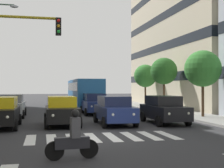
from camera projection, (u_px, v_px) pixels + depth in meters
ground_plane at (102, 137)px, 14.41m from camera, size 180.00×180.00×0.00m
building_left_block_0 at (205, 21)px, 37.43m from camera, size 11.48×23.11×20.10m
crosswalk_markings at (102, 137)px, 14.41m from camera, size 6.75×2.80×0.01m
car_0 at (164, 109)px, 19.82m from camera, size 2.02×4.44×1.72m
car_1 at (114, 110)px, 19.21m from camera, size 2.02×4.44×1.72m
car_2 at (62, 111)px, 18.77m from camera, size 2.02×4.44×1.72m
car_3 at (1, 112)px, 17.69m from camera, size 2.02×4.44×1.72m
car_row2_0 at (95, 104)px, 26.37m from camera, size 2.02×4.44×1.72m
car_row2_1 at (11, 105)px, 23.82m from camera, size 2.02×4.44×1.72m
bus_behind_traffic at (84, 91)px, 33.01m from camera, size 2.78×10.50×3.00m
motorcycle_with_rider at (73, 139)px, 10.02m from camera, size 1.70×0.39×1.57m
street_lamp_left at (221, 40)px, 18.09m from camera, size 2.97×0.28×7.92m
street_tree_1 at (203, 69)px, 22.95m from camera, size 2.65×2.65×4.78m
street_tree_2 at (164, 71)px, 30.35m from camera, size 2.56×2.56×4.92m
street_tree_3 at (145, 76)px, 36.71m from camera, size 2.63×2.63×4.72m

